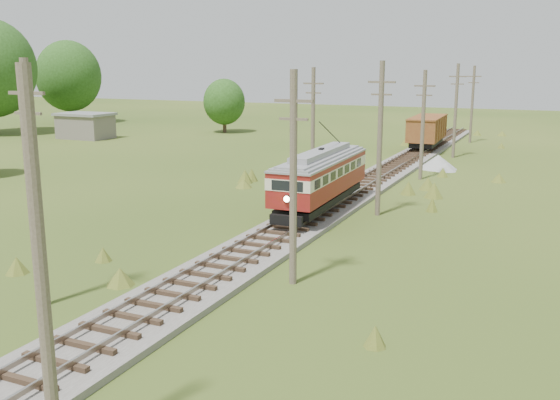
% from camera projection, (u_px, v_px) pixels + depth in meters
% --- Properties ---
extents(railbed_main, '(3.60, 96.00, 0.57)m').
position_uv_depth(railbed_main, '(343.00, 198.00, 41.05)').
color(railbed_main, '#605B54').
rests_on(railbed_main, ground).
extents(streetcar, '(2.90, 11.07, 5.02)m').
position_uv_depth(streetcar, '(321.00, 174.00, 36.94)').
color(streetcar, black).
rests_on(streetcar, ground).
extents(gondola, '(3.33, 9.12, 2.99)m').
position_uv_depth(gondola, '(427.00, 130.00, 64.72)').
color(gondola, black).
rests_on(gondola, ground).
extents(gravel_pile, '(3.34, 3.54, 1.21)m').
position_uv_depth(gravel_pile, '(439.00, 163.00, 53.39)').
color(gravel_pile, gray).
rests_on(gravel_pile, ground).
extents(utility_pole_r_1, '(0.30, 0.30, 8.80)m').
position_uv_depth(utility_pole_r_1, '(41.00, 276.00, 13.09)').
color(utility_pole_r_1, brown).
rests_on(utility_pole_r_1, ground).
extents(utility_pole_r_2, '(1.60, 0.30, 8.60)m').
position_uv_depth(utility_pole_r_2, '(293.00, 177.00, 24.58)').
color(utility_pole_r_2, brown).
rests_on(utility_pole_r_2, ground).
extents(utility_pole_r_3, '(1.60, 0.30, 9.00)m').
position_uv_depth(utility_pole_r_3, '(380.00, 138.00, 36.15)').
color(utility_pole_r_3, brown).
rests_on(utility_pole_r_3, ground).
extents(utility_pole_r_4, '(1.60, 0.30, 8.40)m').
position_uv_depth(utility_pole_r_4, '(423.00, 124.00, 47.87)').
color(utility_pole_r_4, brown).
rests_on(utility_pole_r_4, ground).
extents(utility_pole_r_5, '(1.60, 0.30, 8.90)m').
position_uv_depth(utility_pole_r_5, '(456.00, 110.00, 59.22)').
color(utility_pole_r_5, brown).
rests_on(utility_pole_r_5, ground).
extents(utility_pole_r_6, '(1.60, 0.30, 8.70)m').
position_uv_depth(utility_pole_r_6, '(472.00, 103.00, 70.89)').
color(utility_pole_r_6, brown).
rests_on(utility_pole_r_6, ground).
extents(utility_pole_l_a, '(1.60, 0.30, 9.00)m').
position_uv_depth(utility_pole_l_a, '(34.00, 183.00, 22.22)').
color(utility_pole_l_a, brown).
rests_on(utility_pole_l_a, ground).
extents(utility_pole_l_b, '(1.60, 0.30, 8.60)m').
position_uv_depth(utility_pole_l_b, '(313.00, 123.00, 47.31)').
color(utility_pole_l_b, brown).
rests_on(utility_pole_l_b, ground).
extents(tree_left_5, '(9.66, 9.66, 12.44)m').
position_uv_depth(tree_left_5, '(69.00, 76.00, 94.22)').
color(tree_left_5, '#38281C').
rests_on(tree_left_5, ground).
extents(tree_mid_a, '(5.46, 5.46, 7.03)m').
position_uv_depth(tree_mid_a, '(224.00, 102.00, 81.80)').
color(tree_mid_a, '#38281C').
rests_on(tree_mid_a, ground).
extents(shed, '(6.40, 4.40, 3.10)m').
position_uv_depth(shed, '(85.00, 126.00, 75.59)').
color(shed, slate).
rests_on(shed, ground).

